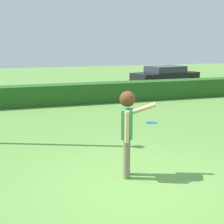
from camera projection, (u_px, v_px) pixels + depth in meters
name	position (u px, v px, depth m)	size (l,w,h in m)	color
ground_plane	(137.00, 183.00, 6.31)	(60.00, 60.00, 0.00)	#5D8D3F
person	(128.00, 124.00, 6.40)	(0.82, 0.53, 1.78)	#746C54
frisbee	(152.00, 122.00, 6.48)	(0.24, 0.24, 0.05)	#268CE5
hedge_row	(64.00, 94.00, 14.24)	(18.40, 0.90, 0.88)	#25571D
parked_car_black	(165.00, 75.00, 19.99)	(4.46, 2.53, 1.25)	black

